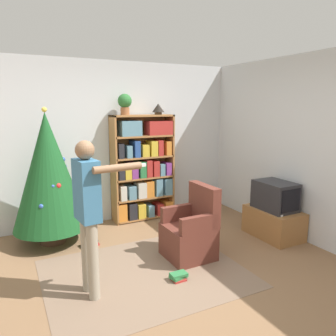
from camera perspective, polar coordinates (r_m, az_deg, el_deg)
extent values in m
plane|color=#846042|center=(3.82, -0.22, -18.91)|extent=(14.00, 14.00, 0.00)
cube|color=silver|center=(5.45, -10.88, 4.34)|extent=(8.00, 0.10, 2.60)
cube|color=silver|center=(4.83, 24.73, 2.73)|extent=(0.10, 8.00, 2.60)
cube|color=#7F6651|center=(3.96, -4.02, -17.80)|extent=(2.21, 1.78, 0.01)
cube|color=#A8703D|center=(5.31, -9.41, -0.43)|extent=(0.03, 0.33, 1.75)
cube|color=#A8703D|center=(5.68, 0.27, 0.46)|extent=(0.03, 0.33, 1.75)
cube|color=#A8703D|center=(5.38, -4.54, 9.07)|extent=(1.03, 0.33, 0.03)
cube|color=#A8703D|center=(5.62, -5.02, 0.30)|extent=(1.03, 0.01, 1.75)
cube|color=#A8703D|center=(5.69, -4.28, -8.36)|extent=(1.00, 0.33, 0.03)
cube|color=orange|center=(5.49, -8.28, -7.46)|extent=(0.14, 0.29, 0.28)
cube|color=#232328|center=(5.54, -6.51, -7.30)|extent=(0.14, 0.28, 0.27)
cube|color=gold|center=(5.61, -5.04, -7.22)|extent=(0.13, 0.30, 0.24)
cube|color=#5B899E|center=(5.66, -3.34, -7.26)|extent=(0.10, 0.26, 0.19)
cube|color=#B22D28|center=(5.72, -1.79, -7.06)|extent=(0.11, 0.25, 0.19)
cube|color=orange|center=(5.79, -0.33, -6.71)|extent=(0.13, 0.27, 0.21)
cube|color=#A8703D|center=(5.59, -4.33, -5.02)|extent=(1.00, 0.33, 0.03)
cube|color=beige|center=(5.38, -8.05, -4.25)|extent=(0.10, 0.25, 0.23)
cube|color=#5B899E|center=(5.46, -6.64, -4.11)|extent=(0.12, 0.30, 0.22)
cube|color=beige|center=(5.49, -4.86, -3.77)|extent=(0.14, 0.24, 0.26)
cube|color=orange|center=(5.55, -3.57, -3.53)|extent=(0.14, 0.27, 0.27)
cube|color=#5B899E|center=(5.61, -1.99, -3.24)|extent=(0.12, 0.26, 0.29)
cube|color=#5B899E|center=(5.69, -0.43, -3.10)|extent=(0.14, 0.28, 0.28)
cube|color=#A8703D|center=(5.50, -4.38, -1.58)|extent=(1.00, 0.33, 0.03)
cube|color=#232328|center=(5.32, -8.45, -0.80)|extent=(0.10, 0.29, 0.21)
cube|color=gold|center=(5.33, -7.27, -0.56)|extent=(0.10, 0.24, 0.24)
cube|color=#843889|center=(5.39, -6.25, -0.34)|extent=(0.11, 0.30, 0.25)
cube|color=#2D7A42|center=(5.45, -4.87, -0.15)|extent=(0.11, 0.30, 0.26)
cube|color=#B22D28|center=(5.49, -3.79, 0.04)|extent=(0.10, 0.31, 0.28)
cube|color=#B22D28|center=(5.52, -2.46, -0.01)|extent=(0.10, 0.25, 0.26)
cube|color=#5B899E|center=(5.57, -1.43, -0.21)|extent=(0.09, 0.26, 0.20)
cube|color=#843889|center=(5.62, -0.34, -0.04)|extent=(0.09, 0.25, 0.21)
cube|color=#A8703D|center=(5.44, -4.43, 1.96)|extent=(1.00, 0.33, 0.03)
cube|color=#232328|center=(5.25, -8.51, 3.00)|extent=(0.09, 0.27, 0.23)
cube|color=#5B899E|center=(5.29, -7.08, 2.89)|extent=(0.09, 0.26, 0.19)
cube|color=#284C93|center=(5.35, -5.80, 3.39)|extent=(0.09, 0.29, 0.26)
cube|color=gold|center=(5.40, -4.36, 3.11)|extent=(0.11, 0.28, 0.19)
cube|color=gold|center=(5.44, -2.82, 3.46)|extent=(0.12, 0.24, 0.25)
cube|color=#B22D28|center=(5.52, -1.86, 3.61)|extent=(0.09, 0.31, 0.25)
cube|color=orange|center=(5.57, -0.40, 3.56)|extent=(0.09, 0.28, 0.23)
cube|color=#A8703D|center=(5.40, -4.49, 5.57)|extent=(1.00, 0.33, 0.03)
cube|color=#5B899E|center=(5.28, -6.71, 6.88)|extent=(0.33, 0.26, 0.24)
cube|color=#B22D28|center=(5.46, -1.60, 7.01)|extent=(0.43, 0.24, 0.23)
cube|color=#996638|center=(5.10, 17.88, -9.06)|extent=(0.51, 0.80, 0.41)
cube|color=#28282D|center=(4.98, 18.15, -4.60)|extent=(0.42, 0.58, 0.41)
cube|color=black|center=(4.79, 20.63, -5.37)|extent=(0.34, 0.01, 0.32)
cube|color=white|center=(4.77, 18.74, -7.73)|extent=(0.04, 0.12, 0.02)
cylinder|color=#4C3323|center=(5.00, -19.36, -11.50)|extent=(0.36, 0.36, 0.10)
cylinder|color=brown|center=(4.96, -19.44, -10.32)|extent=(0.08, 0.08, 0.12)
cone|color=#195123|center=(4.73, -20.09, -0.56)|extent=(1.02, 1.02, 1.60)
sphere|color=gold|center=(4.82, -21.88, 1.94)|extent=(0.06, 0.06, 0.06)
sphere|color=#335BB2|center=(4.76, -17.45, 0.29)|extent=(0.04, 0.04, 0.04)
sphere|color=red|center=(5.18, -21.85, -5.34)|extent=(0.06, 0.06, 0.06)
sphere|color=#335BB2|center=(4.49, -21.18, -6.23)|extent=(0.07, 0.07, 0.07)
sphere|color=red|center=(4.50, -18.54, -2.92)|extent=(0.07, 0.07, 0.07)
sphere|color=red|center=(4.96, -21.62, -0.90)|extent=(0.06, 0.06, 0.06)
sphere|color=#335BB2|center=(4.48, -19.41, -3.01)|extent=(0.05, 0.05, 0.05)
sphere|color=#335BB2|center=(4.72, -17.84, 1.43)|extent=(0.07, 0.07, 0.07)
sphere|color=#B74C93|center=(5.14, -18.15, -4.18)|extent=(0.06, 0.06, 0.06)
sphere|color=#E5CC4C|center=(4.65, -20.76, 9.51)|extent=(0.07, 0.07, 0.07)
cube|color=brown|center=(4.24, 3.52, -12.65)|extent=(0.57, 0.57, 0.42)
cube|color=brown|center=(4.20, 6.30, -6.24)|extent=(0.13, 0.56, 0.50)
cube|color=brown|center=(4.32, 1.91, -7.77)|extent=(0.51, 0.09, 0.20)
cube|color=brown|center=(3.94, 5.41, -9.71)|extent=(0.51, 0.09, 0.20)
cylinder|color=#9E937F|center=(3.56, -13.95, -14.41)|extent=(0.11, 0.11, 0.80)
cylinder|color=#9E937F|center=(3.41, -12.91, -15.57)|extent=(0.11, 0.11, 0.80)
cube|color=teal|center=(3.24, -13.98, -3.79)|extent=(0.21, 0.34, 0.60)
cylinder|color=#8C6647|center=(3.44, -15.06, -3.55)|extent=(0.07, 0.07, 0.48)
cylinder|color=#8C6647|center=(3.10, -8.76, 0.03)|extent=(0.48, 0.12, 0.07)
cube|color=white|center=(3.20, -4.85, 0.47)|extent=(0.11, 0.05, 0.03)
sphere|color=#8C6647|center=(3.17, -14.30, 3.05)|extent=(0.18, 0.18, 0.18)
cylinder|color=#935B38|center=(5.27, -7.50, 9.79)|extent=(0.14, 0.14, 0.12)
sphere|color=#2D7033|center=(5.27, -7.54, 11.52)|extent=(0.22, 0.22, 0.22)
cylinder|color=#473828|center=(5.50, -1.72, 9.50)|extent=(0.12, 0.12, 0.04)
cone|color=black|center=(5.49, -1.72, 10.43)|extent=(0.20, 0.20, 0.14)
cube|color=#B22D28|center=(4.73, -13.26, -12.90)|extent=(0.22, 0.14, 0.03)
cube|color=#2D7A42|center=(4.71, -13.43, -12.58)|extent=(0.18, 0.14, 0.03)
cube|color=#232328|center=(4.71, -13.42, -12.22)|extent=(0.20, 0.15, 0.03)
cube|color=#B22D28|center=(3.81, 1.86, -18.81)|extent=(0.14, 0.13, 0.02)
cube|color=#2D7A42|center=(3.81, 1.85, -18.30)|extent=(0.21, 0.16, 0.03)
cube|color=#2D7A42|center=(3.79, 1.88, -17.98)|extent=(0.18, 0.12, 0.02)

